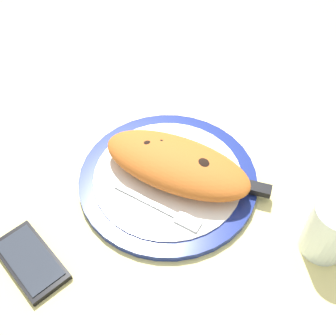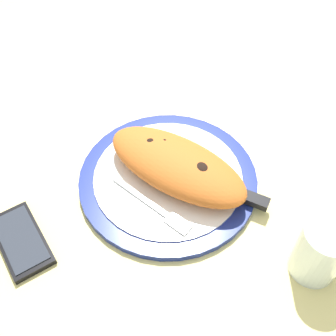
{
  "view_description": "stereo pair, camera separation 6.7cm",
  "coord_description": "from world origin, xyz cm",
  "px_view_note": "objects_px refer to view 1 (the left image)",
  "views": [
    {
      "loc": [
        27.35,
        -32.26,
        55.46
      ],
      "look_at": [
        0.0,
        0.0,
        3.55
      ],
      "focal_mm": 44.13,
      "sensor_mm": 36.0,
      "label": 1
    },
    {
      "loc": [
        32.09,
        -27.55,
        55.46
      ],
      "look_at": [
        0.0,
        0.0,
        3.55
      ],
      "focal_mm": 44.13,
      "sensor_mm": 36.0,
      "label": 2
    }
  ],
  "objects_px": {
    "plate": "(168,179)",
    "calzone": "(176,164)",
    "fork": "(164,210)",
    "knife": "(222,181)",
    "smartphone": "(30,261)",
    "water_glass": "(329,231)"
  },
  "relations": [
    {
      "from": "calzone",
      "to": "knife",
      "type": "distance_m",
      "value": 0.08
    },
    {
      "from": "calzone",
      "to": "fork",
      "type": "xyz_separation_m",
      "value": [
        0.03,
        -0.07,
        -0.02
      ]
    },
    {
      "from": "plate",
      "to": "calzone",
      "type": "height_order",
      "value": "calzone"
    },
    {
      "from": "plate",
      "to": "calzone",
      "type": "distance_m",
      "value": 0.04
    },
    {
      "from": "fork",
      "to": "knife",
      "type": "distance_m",
      "value": 0.11
    },
    {
      "from": "water_glass",
      "to": "plate",
      "type": "bearing_deg",
      "value": -167.78
    },
    {
      "from": "calzone",
      "to": "knife",
      "type": "xyz_separation_m",
      "value": [
        0.07,
        0.04,
        -0.02
      ]
    },
    {
      "from": "calzone",
      "to": "smartphone",
      "type": "bearing_deg",
      "value": -104.22
    },
    {
      "from": "knife",
      "to": "water_glass",
      "type": "bearing_deg",
      "value": 2.87
    },
    {
      "from": "plate",
      "to": "smartphone",
      "type": "bearing_deg",
      "value": -102.95
    },
    {
      "from": "calzone",
      "to": "smartphone",
      "type": "height_order",
      "value": "calzone"
    },
    {
      "from": "plate",
      "to": "calzone",
      "type": "bearing_deg",
      "value": 52.18
    },
    {
      "from": "plate",
      "to": "fork",
      "type": "relative_size",
      "value": 1.91
    },
    {
      "from": "calzone",
      "to": "fork",
      "type": "distance_m",
      "value": 0.08
    },
    {
      "from": "water_glass",
      "to": "fork",
      "type": "bearing_deg",
      "value": -152.48
    },
    {
      "from": "smartphone",
      "to": "calzone",
      "type": "bearing_deg",
      "value": 75.78
    },
    {
      "from": "calzone",
      "to": "smartphone",
      "type": "relative_size",
      "value": 2.08
    },
    {
      "from": "fork",
      "to": "calzone",
      "type": "bearing_deg",
      "value": 115.43
    },
    {
      "from": "calzone",
      "to": "water_glass",
      "type": "xyz_separation_m",
      "value": [
        0.25,
        0.04,
        0.0
      ]
    },
    {
      "from": "plate",
      "to": "fork",
      "type": "xyz_separation_m",
      "value": [
        0.04,
        -0.06,
        0.01
      ]
    },
    {
      "from": "smartphone",
      "to": "water_glass",
      "type": "distance_m",
      "value": 0.43
    },
    {
      "from": "knife",
      "to": "smartphone",
      "type": "relative_size",
      "value": 1.66
    }
  ]
}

